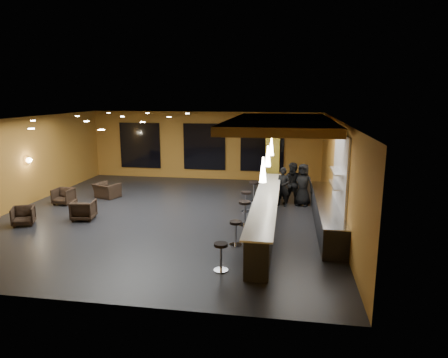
# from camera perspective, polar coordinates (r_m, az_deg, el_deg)

# --- Properties ---
(floor) EXTENTS (12.00, 13.00, 0.10)m
(floor) POSITION_cam_1_polar(r_m,az_deg,el_deg) (15.07, -7.87, -5.16)
(floor) COLOR black
(floor) RESTS_ON ground
(ceiling) EXTENTS (12.00, 13.00, 0.10)m
(ceiling) POSITION_cam_1_polar(r_m,az_deg,el_deg) (14.43, -8.28, 8.63)
(ceiling) COLOR black
(wall_back) EXTENTS (12.00, 0.10, 3.50)m
(wall_back) POSITION_cam_1_polar(r_m,az_deg,el_deg) (20.91, -2.77, 4.81)
(wall_back) COLOR #A46D24
(wall_back) RESTS_ON floor
(wall_front) EXTENTS (12.00, 0.10, 3.50)m
(wall_front) POSITION_cam_1_polar(r_m,az_deg,el_deg) (8.79, -20.79, -6.17)
(wall_front) COLOR #A46D24
(wall_front) RESTS_ON floor
(wall_left) EXTENTS (0.10, 13.00, 3.50)m
(wall_left) POSITION_cam_1_polar(r_m,az_deg,el_deg) (17.41, -27.47, 1.99)
(wall_left) COLOR #A46D24
(wall_left) RESTS_ON floor
(wall_right) EXTENTS (0.10, 13.00, 3.50)m
(wall_right) POSITION_cam_1_polar(r_m,az_deg,el_deg) (14.10, 16.13, 0.82)
(wall_right) COLOR #A46D24
(wall_right) RESTS_ON floor
(wood_soffit) EXTENTS (3.60, 8.00, 0.28)m
(wood_soffit) POSITION_cam_1_polar(r_m,az_deg,el_deg) (14.79, 8.06, 7.97)
(wood_soffit) COLOR olive
(wood_soffit) RESTS_ON ceiling
(window_left) EXTENTS (2.20, 0.06, 2.40)m
(window_left) POSITION_cam_1_polar(r_m,az_deg,el_deg) (21.81, -11.89, 4.73)
(window_left) COLOR black
(window_left) RESTS_ON wall_back
(window_center) EXTENTS (2.20, 0.06, 2.40)m
(window_center) POSITION_cam_1_polar(r_m,az_deg,el_deg) (20.81, -2.83, 4.63)
(window_center) COLOR black
(window_center) RESTS_ON wall_back
(window_right) EXTENTS (2.20, 0.06, 2.40)m
(window_right) POSITION_cam_1_polar(r_m,az_deg,el_deg) (20.41, 5.46, 4.44)
(window_right) COLOR black
(window_right) RESTS_ON wall_back
(tile_backsplash) EXTENTS (0.06, 3.20, 2.40)m
(tile_backsplash) POSITION_cam_1_polar(r_m,az_deg,el_deg) (13.07, 16.30, 1.07)
(tile_backsplash) COLOR white
(tile_backsplash) RESTS_ON wall_right
(bar_counter) EXTENTS (0.60, 8.00, 1.00)m
(bar_counter) POSITION_cam_1_polar(r_m,az_deg,el_deg) (13.34, 6.00, -4.93)
(bar_counter) COLOR black
(bar_counter) RESTS_ON floor
(bar_top) EXTENTS (0.78, 8.10, 0.05)m
(bar_top) POSITION_cam_1_polar(r_m,az_deg,el_deg) (13.20, 6.05, -2.75)
(bar_top) COLOR white
(bar_top) RESTS_ON bar_counter
(prep_counter) EXTENTS (0.70, 6.00, 0.86)m
(prep_counter) POSITION_cam_1_polar(r_m,az_deg,el_deg) (13.89, 14.41, -4.87)
(prep_counter) COLOR black
(prep_counter) RESTS_ON floor
(prep_top) EXTENTS (0.72, 6.00, 0.03)m
(prep_top) POSITION_cam_1_polar(r_m,az_deg,el_deg) (13.77, 14.51, -3.05)
(prep_top) COLOR silver
(prep_top) RESTS_ON prep_counter
(wall_shelf_lower) EXTENTS (0.30, 1.50, 0.03)m
(wall_shelf_lower) POSITION_cam_1_polar(r_m,az_deg,el_deg) (12.94, 15.69, -0.81)
(wall_shelf_lower) COLOR silver
(wall_shelf_lower) RESTS_ON wall_right
(wall_shelf_upper) EXTENTS (0.30, 1.50, 0.03)m
(wall_shelf_upper) POSITION_cam_1_polar(r_m,az_deg,el_deg) (12.85, 15.80, 1.14)
(wall_shelf_upper) COLOR silver
(wall_shelf_upper) RESTS_ON wall_right
(column) EXTENTS (0.60, 0.60, 3.50)m
(column) POSITION_cam_1_polar(r_m,az_deg,el_deg) (17.56, 6.96, 3.34)
(column) COLOR olive
(column) RESTS_ON floor
(wall_sconce) EXTENTS (0.22, 0.22, 0.22)m
(wall_sconce) POSITION_cam_1_polar(r_m,az_deg,el_deg) (17.70, -26.09, 2.43)
(wall_sconce) COLOR #FFE5B2
(wall_sconce) RESTS_ON wall_left
(pendant_0) EXTENTS (0.20, 0.20, 0.70)m
(pendant_0) POSITION_cam_1_polar(r_m,az_deg,el_deg) (10.96, 5.60, 1.31)
(pendant_0) COLOR white
(pendant_0) RESTS_ON wood_soffit
(pendant_1) EXTENTS (0.20, 0.20, 0.70)m
(pendant_1) POSITION_cam_1_polar(r_m,az_deg,el_deg) (13.42, 6.30, 3.27)
(pendant_1) COLOR white
(pendant_1) RESTS_ON wood_soffit
(pendant_2) EXTENTS (0.20, 0.20, 0.70)m
(pendant_2) POSITION_cam_1_polar(r_m,az_deg,el_deg) (15.89, 6.78, 4.62)
(pendant_2) COLOR white
(pendant_2) RESTS_ON wood_soffit
(staff_a) EXTENTS (0.66, 0.55, 1.56)m
(staff_a) POSITION_cam_1_polar(r_m,az_deg,el_deg) (15.96, 8.40, -1.12)
(staff_a) COLOR black
(staff_a) RESTS_ON floor
(staff_b) EXTENTS (0.95, 0.80, 1.73)m
(staff_b) POSITION_cam_1_polar(r_m,az_deg,el_deg) (16.12, 9.91, -0.73)
(staff_b) COLOR black
(staff_b) RESTS_ON floor
(staff_c) EXTENTS (0.96, 0.79, 1.69)m
(staff_c) POSITION_cam_1_polar(r_m,az_deg,el_deg) (16.15, 11.20, -0.82)
(staff_c) COLOR black
(staff_c) RESTS_ON floor
(armchair_a) EXTENTS (0.92, 0.93, 0.64)m
(armchair_a) POSITION_cam_1_polar(r_m,az_deg,el_deg) (15.25, -26.74, -4.72)
(armchair_a) COLOR black
(armchair_a) RESTS_ON floor
(armchair_b) EXTENTS (0.87, 0.88, 0.70)m
(armchair_b) POSITION_cam_1_polar(r_m,az_deg,el_deg) (15.04, -19.42, -4.19)
(armchair_b) COLOR black
(armchair_b) RESTS_ON floor
(armchair_c) EXTENTS (0.74, 0.75, 0.66)m
(armchair_c) POSITION_cam_1_polar(r_m,az_deg,el_deg) (17.42, -21.95, -2.30)
(armchair_c) COLOR black
(armchair_c) RESTS_ON floor
(armchair_d) EXTENTS (1.20, 1.13, 0.63)m
(armchair_d) POSITION_cam_1_polar(r_m,az_deg,el_deg) (17.90, -16.38, -1.58)
(armchair_d) COLOR black
(armchair_d) RESTS_ON floor
(bar_stool_0) EXTENTS (0.37, 0.37, 0.73)m
(bar_stool_0) POSITION_cam_1_polar(r_m,az_deg,el_deg) (10.18, -0.45, -10.55)
(bar_stool_0) COLOR silver
(bar_stool_0) RESTS_ON floor
(bar_stool_1) EXTENTS (0.38, 0.38, 0.74)m
(bar_stool_1) POSITION_cam_1_polar(r_m,az_deg,el_deg) (11.79, 1.68, -7.29)
(bar_stool_1) COLOR silver
(bar_stool_1) RESTS_ON floor
(bar_stool_2) EXTENTS (0.44, 0.44, 0.86)m
(bar_stool_2) POSITION_cam_1_polar(r_m,az_deg,el_deg) (13.50, 2.97, -4.45)
(bar_stool_2) COLOR silver
(bar_stool_2) RESTS_ON floor
(bar_stool_3) EXTENTS (0.40, 0.40, 0.80)m
(bar_stool_3) POSITION_cam_1_polar(r_m,az_deg,el_deg) (15.07, 3.20, -2.86)
(bar_stool_3) COLOR silver
(bar_stool_3) RESTS_ON floor
(bar_stool_4) EXTENTS (0.42, 0.42, 0.84)m
(bar_stool_4) POSITION_cam_1_polar(r_m,az_deg,el_deg) (16.57, 4.31, -1.41)
(bar_stool_4) COLOR silver
(bar_stool_4) RESTS_ON floor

